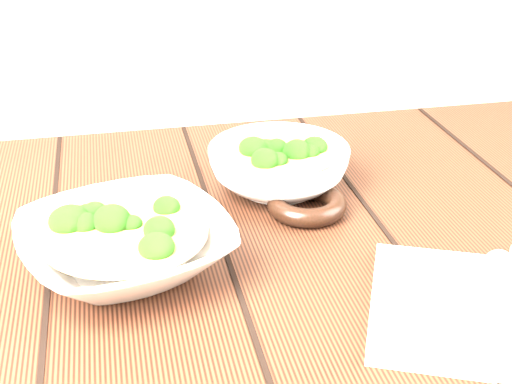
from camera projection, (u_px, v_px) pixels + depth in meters
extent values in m
cube|color=#3A1C10|center=(242.00, 262.00, 0.85)|extent=(1.20, 0.80, 0.04)
cube|color=#3A1C10|center=(476.00, 301.00, 1.42)|extent=(0.07, 0.07, 0.71)
imported|color=silver|center=(126.00, 246.00, 0.79)|extent=(0.29, 0.29, 0.06)
cylinder|color=#9E7047|center=(125.00, 232.00, 0.78)|extent=(0.18, 0.18, 0.00)
ellipsoid|color=#2B6B17|center=(144.00, 222.00, 0.79)|extent=(0.04, 0.03, 0.03)
ellipsoid|color=#2B6B17|center=(139.00, 211.00, 0.81)|extent=(0.04, 0.03, 0.03)
ellipsoid|color=#2B6B17|center=(108.00, 207.00, 0.82)|extent=(0.04, 0.03, 0.03)
ellipsoid|color=#2B6B17|center=(101.00, 224.00, 0.78)|extent=(0.04, 0.03, 0.03)
ellipsoid|color=#2B6B17|center=(86.00, 237.00, 0.76)|extent=(0.04, 0.03, 0.03)
ellipsoid|color=#2B6B17|center=(100.00, 254.00, 0.73)|extent=(0.04, 0.03, 0.03)
ellipsoid|color=#2B6B17|center=(135.00, 240.00, 0.75)|extent=(0.04, 0.03, 0.03)
ellipsoid|color=#2B6B17|center=(165.00, 233.00, 0.77)|extent=(0.04, 0.03, 0.03)
imported|color=silver|center=(279.00, 168.00, 0.97)|extent=(0.23, 0.23, 0.06)
cylinder|color=#9E7047|center=(279.00, 154.00, 0.96)|extent=(0.15, 0.15, 0.00)
ellipsoid|color=#2B6B17|center=(291.00, 148.00, 0.97)|extent=(0.03, 0.03, 0.03)
ellipsoid|color=#2B6B17|center=(274.00, 141.00, 0.99)|extent=(0.03, 0.03, 0.03)
ellipsoid|color=#2B6B17|center=(246.00, 149.00, 0.96)|extent=(0.03, 0.03, 0.03)
ellipsoid|color=#2B6B17|center=(272.00, 157.00, 0.94)|extent=(0.03, 0.03, 0.03)
ellipsoid|color=#2B6B17|center=(299.00, 158.00, 0.94)|extent=(0.03, 0.03, 0.03)
torus|color=black|center=(307.00, 204.00, 0.91)|extent=(0.11, 0.11, 0.03)
cube|color=beige|center=(494.00, 312.00, 0.72)|extent=(0.30, 0.28, 0.01)
cylinder|color=#AAA396|center=(484.00, 308.00, 0.70)|extent=(0.10, 0.13, 0.01)
ellipsoid|color=#AAA396|center=(498.00, 262.00, 0.78)|extent=(0.06, 0.07, 0.01)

